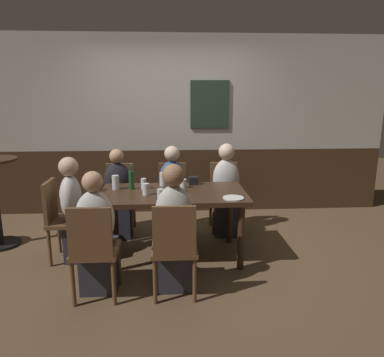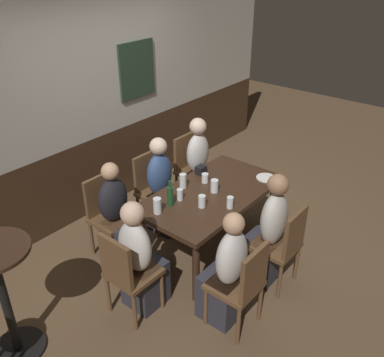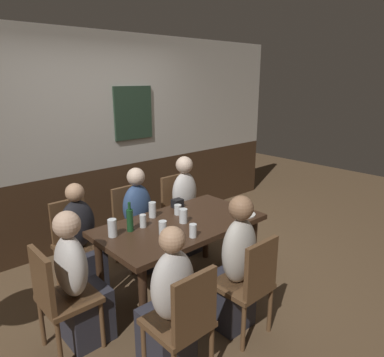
# 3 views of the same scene
# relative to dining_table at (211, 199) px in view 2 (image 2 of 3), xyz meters

# --- Properties ---
(ground_plane) EXTENTS (12.00, 12.00, 0.00)m
(ground_plane) POSITION_rel_dining_table_xyz_m (0.00, 0.00, -0.65)
(ground_plane) COLOR brown
(wall_back) EXTENTS (6.40, 0.13, 2.60)m
(wall_back) POSITION_rel_dining_table_xyz_m (0.00, 1.65, 0.65)
(wall_back) COLOR #3D2819
(wall_back) RESTS_ON ground_plane
(dining_table) EXTENTS (1.56, 0.86, 0.74)m
(dining_table) POSITION_rel_dining_table_xyz_m (0.00, 0.00, 0.00)
(dining_table) COLOR #382316
(dining_table) RESTS_ON ground_plane
(chair_left_near) EXTENTS (0.40, 0.40, 0.88)m
(chair_left_near) POSITION_rel_dining_table_xyz_m (-0.69, -0.84, -0.16)
(chair_left_near) COLOR brown
(chair_left_near) RESTS_ON ground_plane
(chair_right_far) EXTENTS (0.40, 0.40, 0.88)m
(chair_right_far) POSITION_rel_dining_table_xyz_m (0.69, 0.84, -0.16)
(chair_right_far) COLOR brown
(chair_right_far) RESTS_ON ground_plane
(chair_left_far) EXTENTS (0.40, 0.40, 0.88)m
(chair_left_far) POSITION_rel_dining_table_xyz_m (-0.69, 0.84, -0.16)
(chair_left_far) COLOR brown
(chair_left_far) RESTS_ON ground_plane
(chair_head_west) EXTENTS (0.40, 0.40, 0.88)m
(chair_head_west) POSITION_rel_dining_table_xyz_m (-1.20, 0.00, -0.16)
(chair_head_west) COLOR brown
(chair_head_west) RESTS_ON ground_plane
(chair_mid_near) EXTENTS (0.40, 0.40, 0.88)m
(chair_mid_near) POSITION_rel_dining_table_xyz_m (0.00, -0.84, -0.16)
(chair_mid_near) COLOR brown
(chair_mid_near) RESTS_ON ground_plane
(chair_mid_far) EXTENTS (0.40, 0.40, 0.88)m
(chair_mid_far) POSITION_rel_dining_table_xyz_m (0.00, 0.84, -0.16)
(chair_mid_far) COLOR brown
(chair_mid_far) RESTS_ON ground_plane
(person_left_near) EXTENTS (0.34, 0.37, 1.13)m
(person_left_near) POSITION_rel_dining_table_xyz_m (-0.69, -0.68, -0.18)
(person_left_near) COLOR #2D2D38
(person_left_near) RESTS_ON ground_plane
(person_right_far) EXTENTS (0.34, 0.37, 1.16)m
(person_right_far) POSITION_rel_dining_table_xyz_m (0.69, 0.68, -0.16)
(person_right_far) COLOR #2D2D38
(person_right_far) RESTS_ON ground_plane
(person_left_far) EXTENTS (0.34, 0.37, 1.10)m
(person_left_far) POSITION_rel_dining_table_xyz_m (-0.69, 0.68, -0.19)
(person_left_far) COLOR #2D2D38
(person_left_far) RESTS_ON ground_plane
(person_head_west) EXTENTS (0.37, 0.34, 1.13)m
(person_head_west) POSITION_rel_dining_table_xyz_m (-1.03, 0.00, -0.17)
(person_head_west) COLOR #2D2D38
(person_head_west) RESTS_ON ground_plane
(person_mid_near) EXTENTS (0.34, 0.37, 1.19)m
(person_mid_near) POSITION_rel_dining_table_xyz_m (0.00, -0.68, -0.15)
(person_mid_near) COLOR #2D2D38
(person_mid_near) RESTS_ON ground_plane
(person_mid_far) EXTENTS (0.34, 0.37, 1.14)m
(person_mid_far) POSITION_rel_dining_table_xyz_m (-0.00, 0.68, -0.17)
(person_mid_far) COLOR #2D2D38
(person_mid_far) RESTS_ON ground_plane
(beer_glass_tall) EXTENTS (0.07, 0.07, 0.10)m
(beer_glass_tall) POSITION_rel_dining_table_xyz_m (0.12, 0.17, 0.13)
(beer_glass_tall) COLOR silver
(beer_glass_tall) RESTS_ON dining_table
(beer_glass_half) EXTENTS (0.08, 0.08, 0.14)m
(beer_glass_half) POSITION_rel_dining_table_xyz_m (0.02, -0.02, 0.15)
(beer_glass_half) COLOR silver
(beer_glass_half) RESTS_ON dining_table
(pint_glass_pale) EXTENTS (0.08, 0.08, 0.16)m
(pint_glass_pale) POSITION_rel_dining_table_xyz_m (-0.63, 0.16, 0.15)
(pint_glass_pale) COLOR silver
(pint_glass_pale) RESTS_ON dining_table
(highball_clear) EXTENTS (0.07, 0.07, 0.12)m
(highball_clear) POSITION_rel_dining_table_xyz_m (-0.28, -0.10, 0.14)
(highball_clear) COLOR silver
(highball_clear) RESTS_ON dining_table
(tumbler_water) EXTENTS (0.07, 0.07, 0.15)m
(tumbler_water) POSITION_rel_dining_table_xyz_m (-0.11, 0.29, 0.15)
(tumbler_water) COLOR silver
(tumbler_water) RESTS_ON dining_table
(tumbler_short) EXTENTS (0.06, 0.06, 0.12)m
(tumbler_short) POSITION_rel_dining_table_xyz_m (-0.13, -0.31, 0.14)
(tumbler_short) COLOR silver
(tumbler_short) RESTS_ON dining_table
(pint_glass_amber) EXTENTS (0.06, 0.06, 0.12)m
(pint_glass_amber) POSITION_rel_dining_table_xyz_m (-0.32, 0.15, 0.14)
(pint_glass_amber) COLOR silver
(pint_glass_amber) RESTS_ON dining_table
(beer_bottle_green) EXTENTS (0.06, 0.06, 0.27)m
(beer_bottle_green) POSITION_rel_dining_table_xyz_m (-0.45, 0.16, 0.19)
(beer_bottle_green) COLOR #194723
(beer_bottle_green) RESTS_ON dining_table
(plate_white_large) EXTENTS (0.21, 0.21, 0.01)m
(plate_white_large) POSITION_rel_dining_table_xyz_m (0.60, -0.28, 0.09)
(plate_white_large) COLOR white
(plate_white_large) RESTS_ON dining_table
(condiment_caddy) EXTENTS (0.11, 0.09, 0.09)m
(condiment_caddy) POSITION_rel_dining_table_xyz_m (0.24, 0.33, 0.13)
(condiment_caddy) COLOR black
(condiment_caddy) RESTS_ON dining_table
(side_bar_table) EXTENTS (0.56, 0.56, 1.05)m
(side_bar_table) POSITION_rel_dining_table_xyz_m (-2.06, 0.43, -0.04)
(side_bar_table) COLOR black
(side_bar_table) RESTS_ON ground_plane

